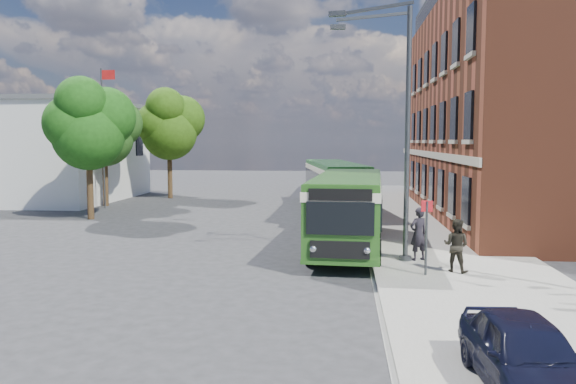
# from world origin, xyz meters

# --- Properties ---
(ground) EXTENTS (120.00, 120.00, 0.00)m
(ground) POSITION_xyz_m (0.00, 0.00, 0.00)
(ground) COLOR #2A2A2C
(ground) RESTS_ON ground
(pavement) EXTENTS (6.00, 48.00, 0.15)m
(pavement) POSITION_xyz_m (7.00, 8.00, 0.07)
(pavement) COLOR gray
(pavement) RESTS_ON ground
(kerb_line) EXTENTS (0.12, 48.00, 0.01)m
(kerb_line) POSITION_xyz_m (3.95, 8.00, 0.01)
(kerb_line) COLOR beige
(kerb_line) RESTS_ON ground
(brick_office) EXTENTS (12.10, 26.00, 14.20)m
(brick_office) POSITION_xyz_m (14.00, 12.00, 6.97)
(brick_office) COLOR brown
(brick_office) RESTS_ON ground
(white_building) EXTENTS (9.40, 13.40, 7.30)m
(white_building) POSITION_xyz_m (-18.00, 18.00, 3.66)
(white_building) COLOR silver
(white_building) RESTS_ON ground
(flagpole) EXTENTS (0.95, 0.10, 9.00)m
(flagpole) POSITION_xyz_m (-12.45, 13.00, 4.94)
(flagpole) COLOR #3C3F41
(flagpole) RESTS_ON ground
(street_lamp) EXTENTS (2.96, 2.38, 9.00)m
(street_lamp) POSITION_xyz_m (4.84, -2.00, 4.79)
(street_lamp) COLOR #3C3F41
(street_lamp) RESTS_ON ground
(bus_stop_sign) EXTENTS (0.35, 0.08, 2.52)m
(bus_stop_sign) POSITION_xyz_m (5.60, -4.20, 1.51)
(bus_stop_sign) COLOR #3C3F41
(bus_stop_sign) RESTS_ON ground
(bus_front) EXTENTS (3.18, 10.39, 3.02)m
(bus_front) POSITION_xyz_m (3.20, 0.63, 1.83)
(bus_front) COLOR #285B1B
(bus_front) RESTS_ON ground
(bus_rear) EXTENTS (4.49, 12.69, 3.02)m
(bus_rear) POSITION_xyz_m (2.40, 13.88, 1.83)
(bus_rear) COLOR #216324
(bus_rear) RESTS_ON ground
(parked_car) EXTENTS (1.73, 3.90, 1.30)m
(parked_car) POSITION_xyz_m (6.06, -12.51, 0.80)
(parked_car) COLOR black
(parked_car) RESTS_ON pavement
(pedestrian_a) EXTENTS (0.83, 0.74, 1.90)m
(pedestrian_a) POSITION_xyz_m (5.65, -1.97, 1.10)
(pedestrian_a) COLOR black
(pedestrian_a) RESTS_ON pavement
(pedestrian_b) EXTENTS (1.06, 0.99, 1.73)m
(pedestrian_b) POSITION_xyz_m (6.64, -3.64, 1.02)
(pedestrian_b) COLOR black
(pedestrian_b) RESTS_ON pavement
(tree_left) EXTENTS (4.67, 4.44, 7.88)m
(tree_left) POSITION_xyz_m (-11.10, 8.01, 5.34)
(tree_left) COLOR #3A2815
(tree_left) RESTS_ON ground
(tree_mid) EXTENTS (4.54, 4.32, 7.67)m
(tree_mid) POSITION_xyz_m (-12.98, 14.33, 5.20)
(tree_mid) COLOR #3A2815
(tree_mid) RESTS_ON ground
(tree_right) EXTENTS (4.96, 4.71, 8.37)m
(tree_right) POSITION_xyz_m (-10.22, 19.82, 5.68)
(tree_right) COLOR #3A2815
(tree_right) RESTS_ON ground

